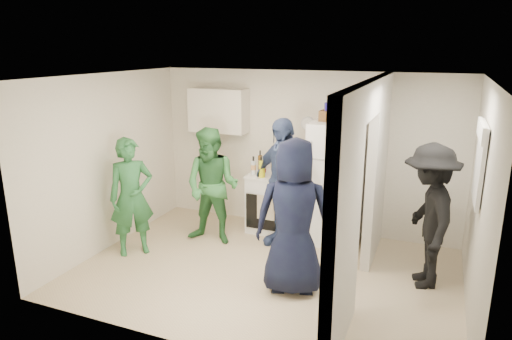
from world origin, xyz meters
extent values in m
plane|color=#C4B58A|center=(0.00, 0.00, 0.00)|extent=(4.80, 4.80, 0.00)
plane|color=silver|center=(0.00, 1.70, 1.25)|extent=(4.80, 0.00, 4.80)
plane|color=silver|center=(0.00, -1.70, 1.25)|extent=(4.80, 0.00, 4.80)
plane|color=silver|center=(-2.40, 0.00, 1.25)|extent=(0.00, 3.40, 3.40)
plane|color=silver|center=(2.40, 0.00, 1.25)|extent=(0.00, 3.40, 3.40)
plane|color=white|center=(0.00, 0.00, 2.50)|extent=(4.80, 4.80, 0.00)
cube|color=silver|center=(1.20, 1.10, 1.25)|extent=(0.12, 1.20, 2.50)
cube|color=silver|center=(1.20, -1.10, 1.25)|extent=(0.12, 1.20, 2.50)
cube|color=silver|center=(1.20, 0.00, 2.30)|extent=(0.12, 1.00, 0.40)
cube|color=white|center=(-0.38, 1.37, 0.46)|extent=(0.78, 0.65, 0.92)
cube|color=silver|center=(-1.40, 1.52, 1.85)|extent=(0.95, 0.34, 0.70)
cube|color=white|center=(0.59, 1.34, 0.91)|extent=(0.75, 0.72, 1.81)
cube|color=brown|center=(0.49, 1.39, 1.89)|extent=(0.35, 0.25, 0.15)
cylinder|color=#1C148E|center=(0.49, 1.39, 2.02)|extent=(0.24, 0.24, 0.11)
cylinder|color=yellow|center=(0.81, 1.24, 1.94)|extent=(0.09, 0.09, 0.25)
cylinder|color=white|center=(0.05, 1.68, 1.70)|extent=(0.22, 0.02, 0.22)
cube|color=olive|center=(0.00, 1.65, 1.35)|extent=(0.35, 0.08, 0.03)
cube|color=black|center=(2.38, 0.20, 1.65)|extent=(0.03, 0.70, 0.80)
cube|color=white|center=(2.36, 0.20, 1.65)|extent=(0.04, 0.76, 0.86)
cube|color=white|center=(2.34, 0.20, 2.00)|extent=(0.04, 0.82, 0.18)
cylinder|color=yellow|center=(-0.50, 1.15, 1.05)|extent=(0.09, 0.09, 0.25)
cylinder|color=#B90C16|center=(-0.16, 1.17, 0.98)|extent=(0.09, 0.09, 0.12)
imported|color=#2C6E3C|center=(-1.93, -0.15, 0.83)|extent=(0.71, 0.71, 1.67)
imported|color=#398139|center=(-1.07, 0.61, 0.86)|extent=(0.86, 0.69, 1.73)
imported|color=#39527D|center=(-0.09, 0.88, 0.95)|extent=(1.20, 0.96, 1.90)
imported|color=black|center=(0.47, -0.29, 0.93)|extent=(1.04, 0.82, 1.87)
imported|color=black|center=(1.91, 0.47, 0.89)|extent=(0.90, 1.27, 1.77)
cylinder|color=brown|center=(-0.67, 1.51, 1.09)|extent=(0.07, 0.07, 0.33)
cylinder|color=#1B5325|center=(-0.56, 1.28, 1.07)|extent=(0.08, 0.08, 0.29)
cylinder|color=silver|center=(-0.45, 1.51, 1.05)|extent=(0.07, 0.07, 0.24)
cylinder|color=brown|center=(-0.37, 1.30, 1.08)|extent=(0.06, 0.06, 0.30)
cylinder|color=#AEB2C1|center=(-0.26, 1.56, 1.07)|extent=(0.06, 0.06, 0.29)
cylinder|color=#123219|center=(-0.20, 1.40, 1.07)|extent=(0.06, 0.06, 0.29)
cylinder|color=olive|center=(-0.14, 1.52, 1.05)|extent=(0.06, 0.06, 0.25)
cylinder|color=silver|center=(-0.68, 1.25, 1.07)|extent=(0.08, 0.08, 0.29)
cylinder|color=#5C370F|center=(-0.34, 1.48, 1.05)|extent=(0.06, 0.06, 0.26)
cylinder|color=#1B4F2D|center=(-0.08, 1.27, 1.05)|extent=(0.07, 0.07, 0.24)
cylinder|color=maroon|center=(-0.58, 1.42, 1.05)|extent=(0.08, 0.08, 0.25)
camera|label=1|loc=(1.94, -5.04, 2.85)|focal=32.00mm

